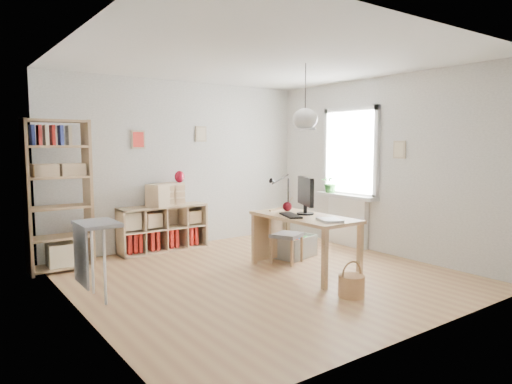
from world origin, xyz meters
TOP-DOWN VIEW (x-y plane):
  - ground at (0.00, 0.00)m, footprint 4.50×4.50m
  - room_shell at (0.55, -0.15)m, footprint 4.50×4.50m
  - window_unit at (2.23, 0.60)m, footprint 0.07×1.16m
  - radiator at (2.19, 0.60)m, footprint 0.10×0.80m
  - windowsill at (2.14, 0.60)m, footprint 0.22×1.20m
  - desk at (0.55, -0.15)m, footprint 0.70×1.50m
  - cube_shelf at (-0.47, 2.08)m, footprint 1.40×0.38m
  - tall_bookshelf at (-2.04, 1.80)m, footprint 0.80×0.38m
  - side_table at (-2.04, 0.35)m, footprint 0.40×0.55m
  - chair at (0.63, 0.37)m, footprint 0.50×0.50m
  - wicker_basket at (0.32, -1.20)m, footprint 0.29×0.29m
  - storage_chest at (0.97, 0.60)m, footprint 0.77×0.83m
  - monitor at (0.64, -0.08)m, footprint 0.29×0.54m
  - keyboard at (0.37, -0.09)m, footprint 0.32×0.48m
  - task_lamp at (0.61, 0.44)m, footprint 0.44×0.16m
  - yarn_ball at (0.63, 0.29)m, footprint 0.13×0.13m
  - paper_tray at (0.51, -0.67)m, footprint 0.35×0.39m
  - drawer_chest at (-0.40, 2.04)m, footprint 0.67×0.50m
  - red_vase at (-0.15, 2.04)m, footprint 0.16×0.16m
  - potted_plant at (2.12, 0.95)m, footprint 0.37×0.34m

SIDE VIEW (x-z plane):
  - ground at x=0.00m, z-range 0.00..0.00m
  - wicker_basket at x=0.32m, z-range -0.07..0.33m
  - storage_chest at x=0.97m, z-range -0.11..0.54m
  - cube_shelf at x=-0.47m, z-range -0.06..0.66m
  - radiator at x=2.19m, z-range 0.00..0.80m
  - chair at x=0.63m, z-range 0.05..0.82m
  - desk at x=0.55m, z-range 0.28..1.03m
  - side_table at x=-2.04m, z-range 0.24..1.09m
  - keyboard at x=0.37m, z-range 0.75..0.77m
  - paper_tray at x=0.51m, z-range 0.75..0.78m
  - yarn_ball at x=0.63m, z-range 0.75..0.88m
  - windowsill at x=2.14m, z-range 0.80..0.86m
  - drawer_chest at x=-0.40m, z-range 0.72..1.07m
  - monitor at x=0.64m, z-range 0.78..1.28m
  - potted_plant at x=2.12m, z-range 0.86..1.20m
  - task_lamp at x=0.61m, z-range 0.83..1.30m
  - tall_bookshelf at x=-2.04m, z-range 0.09..2.09m
  - red_vase at x=-0.15m, z-range 1.07..1.26m
  - window_unit at x=2.23m, z-range 0.82..2.28m
  - room_shell at x=0.55m, z-range -0.25..4.25m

